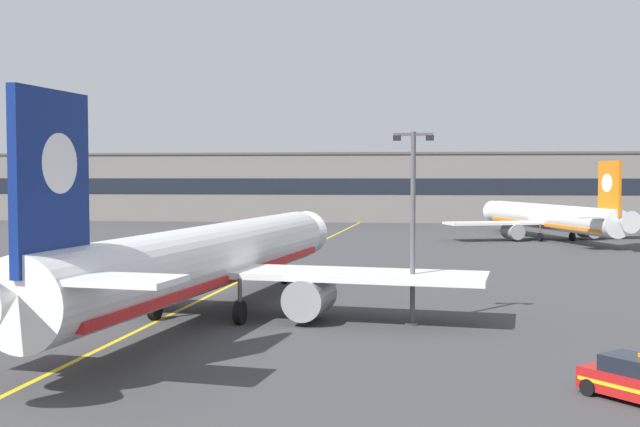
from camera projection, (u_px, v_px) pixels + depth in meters
The scene contains 8 objects.
ground_plane at pixel (110, 365), 34.40m from camera, with size 400.00×400.00×0.00m, color #3D3D3F.
taxiway_centreline at pixel (247, 277), 64.18m from camera, with size 0.30×180.00×0.01m, color yellow.
airliner_foreground at pixel (209, 260), 46.11m from camera, with size 32.36×41.41×11.65m.
airliner_background at pixel (550, 218), 101.07m from camera, with size 27.32×34.55×9.97m.
apron_lamp_post at pixel (413, 223), 43.50m from camera, with size 2.24×0.90×10.72m.
service_car_fourth at pixel (639, 381), 28.77m from camera, with size 4.12×4.35×1.79m.
safety_cone_by_nose_gear at pixel (282, 276), 62.98m from camera, with size 0.44×0.44×0.55m.
terminal_building at pixel (348, 187), 145.27m from camera, with size 160.99×12.40×12.50m.
Camera 1 is at (12.86, -32.83, 8.27)m, focal length 44.11 mm.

